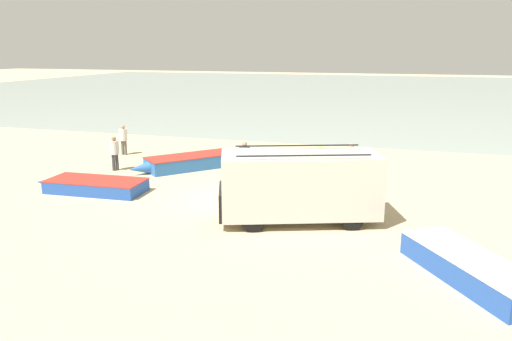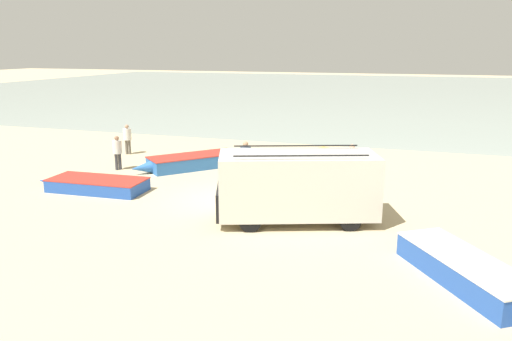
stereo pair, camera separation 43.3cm
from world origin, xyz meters
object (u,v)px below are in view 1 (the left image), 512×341
Objects in this scene: fisherman_3 at (114,150)px; fisherman_1 at (123,137)px; fishing_rowboat_3 at (475,271)px; fisherman_0 at (350,160)px; fisherman_2 at (245,158)px; fishing_rowboat_2 at (94,186)px; fishing_rowboat_1 at (189,162)px; fishing_rowboat_0 at (309,158)px; parked_van at (299,185)px.

fisherman_1 is at bearing 157.47° from fisherman_3.
fishing_rowboat_3 is 2.84× the size of fisherman_3.
fisherman_3 is at bearing -65.20° from fisherman_0.
fishing_rowboat_2 is at bearing -95.02° from fisherman_2.
fishing_rowboat_1 is 2.63× the size of fisherman_0.
fisherman_0 reaches higher than fisherman_1.
fishing_rowboat_0 is 0.82× the size of fishing_rowboat_3.
fishing_rowboat_1 is 14.87m from fishing_rowboat_3.
fishing_rowboat_1 is 3.51m from fisherman_3.
parked_van is at bearing 9.17° from fisherman_0.
fisherman_1 is (-16.52, 10.90, 0.66)m from fishing_rowboat_3.
fisherman_0 is 0.99× the size of fisherman_2.
fishing_rowboat_2 is at bearing 19.09° from fishing_rowboat_1.
fisherman_0 is at bearing 171.70° from fishing_rowboat_3.
fisherman_1 is at bearing -70.94° from fishing_rowboat_2.
fishing_rowboat_2 is (-7.37, -7.41, -0.04)m from fishing_rowboat_0.
fishing_rowboat_3 is 2.83× the size of fisherman_1.
fishing_rowboat_2 is 3.69m from fisherman_3.
parked_van is 10.79m from fisherman_3.
fishing_rowboat_1 is 5.20m from fishing_rowboat_2.
fisherman_1 is at bearing -149.42° from fisherman_2.
fishing_rowboat_3 reaches higher than fishing_rowboat_2.
fisherman_3 is (-3.16, -1.38, 0.66)m from fishing_rowboat_1.
fishing_rowboat_3 is at bearing 15.32° from fisherman_3.
fishing_rowboat_2 is 10.62m from fisherman_0.
fisherman_1 reaches higher than fisherman_3.
fishing_rowboat_0 is 10.12m from fisherman_1.
fishing_rowboat_1 reaches higher than fishing_rowboat_0.
fisherman_3 is at bearing -38.25° from fishing_rowboat_0.
fishing_rowboat_1 is at bearing 52.37° from fisherman_1.
fishing_rowboat_2 is 7.26m from fisherman_1.
parked_van is at bearing 35.55° from fishing_rowboat_0.
parked_van is at bearing 170.44° from fishing_rowboat_2.
fisherman_2 reaches higher than fishing_rowboat_3.
fishing_rowboat_3 is at bearing 55.84° from fishing_rowboat_0.
fisherman_2 is at bearing -57.49° from fisherman_0.
fisherman_3 is (-8.54, -3.97, 0.68)m from fishing_rowboat_0.
fisherman_2 is at bearing 106.60° from fishing_rowboat_1.
fisherman_3 is (-1.17, 3.43, 0.72)m from fishing_rowboat_2.
fisherman_3 is (-14.99, 7.63, 0.66)m from fishing_rowboat_3.
fisherman_2 is 6.53m from fisherman_3.
fisherman_2 is at bearing 51.11° from fisherman_1.
fisherman_0 reaches higher than fishing_rowboat_2.
fisherman_3 reaches higher than fishing_rowboat_1.
fishing_rowboat_0 is 10.45m from fishing_rowboat_2.
fisherman_0 is at bearing 65.14° from fisherman_2.
fishing_rowboat_1 is 2.86× the size of fisherman_3.
fishing_rowboat_0 is at bearing -101.35° from parked_van.
fisherman_0 is (9.76, 4.12, 0.80)m from fishing_rowboat_2.
fisherman_2 reaches higher than fisherman_0.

